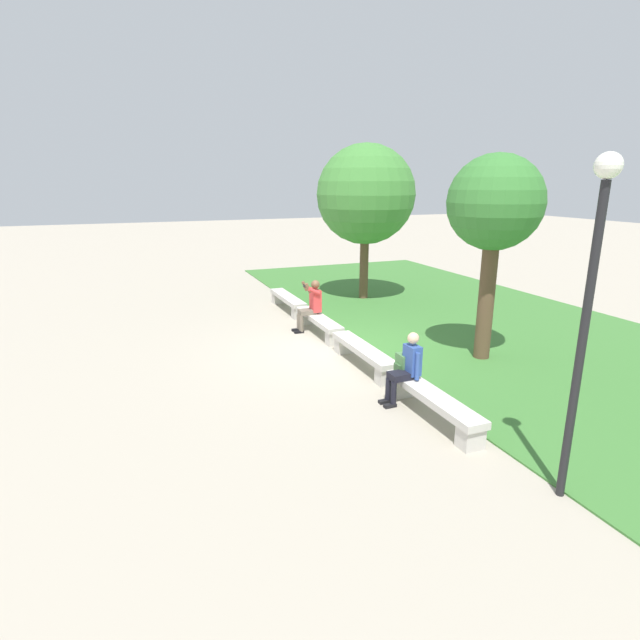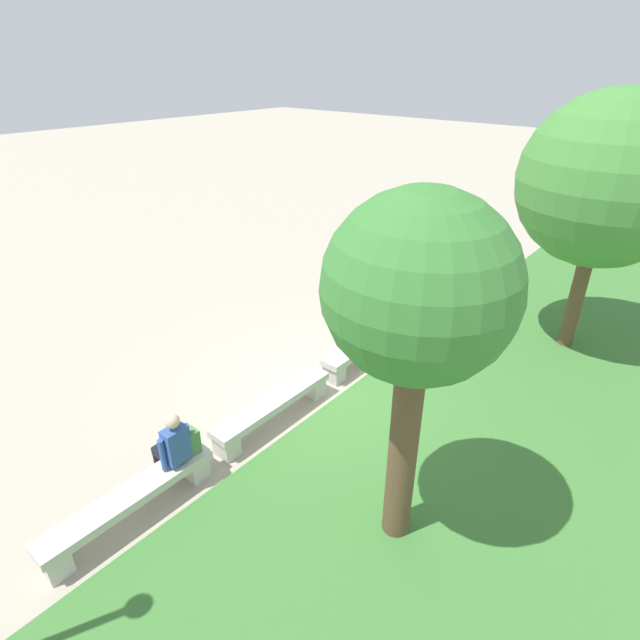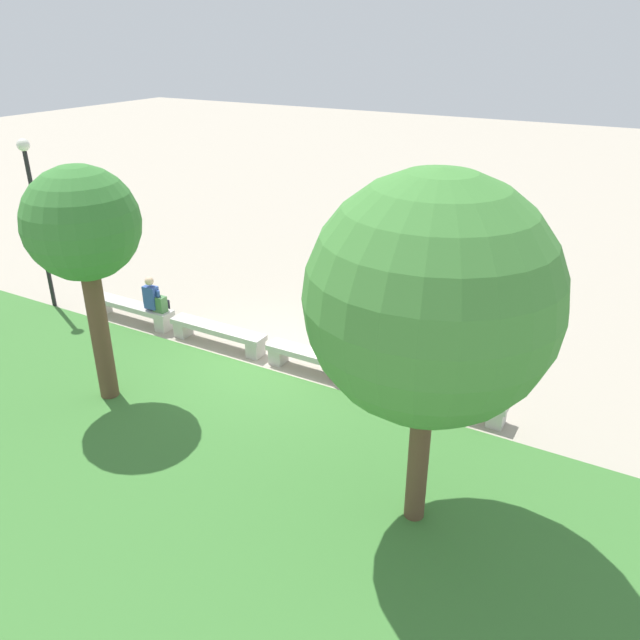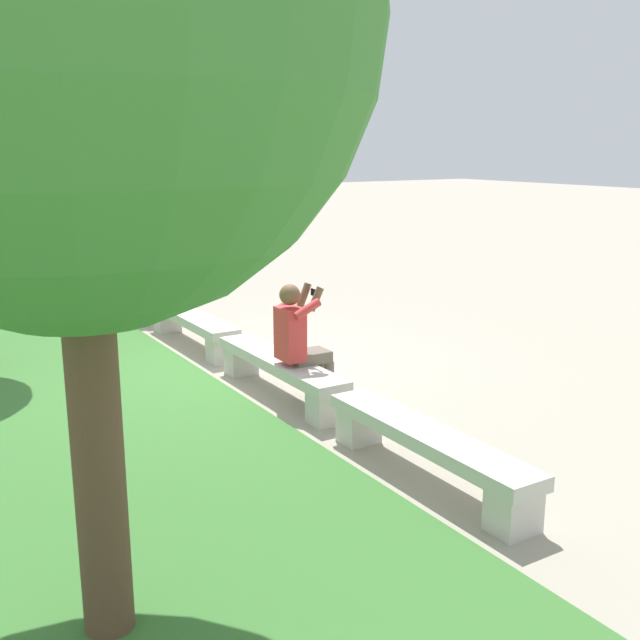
{
  "view_description": "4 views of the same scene",
  "coord_description": "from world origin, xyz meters",
  "px_view_note": "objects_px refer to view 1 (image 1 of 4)",
  "views": [
    {
      "loc": [
        10.01,
        -4.41,
        3.74
      ],
      "look_at": [
        -0.07,
        -0.43,
        0.71
      ],
      "focal_mm": 28.0,
      "sensor_mm": 36.0,
      "label": 1
    },
    {
      "loc": [
        5.65,
        4.73,
        5.27
      ],
      "look_at": [
        -0.77,
        -0.75,
        0.8
      ],
      "focal_mm": 28.0,
      "sensor_mm": 36.0,
      "label": 2
    },
    {
      "loc": [
        -6.59,
        9.35,
        6.23
      ],
      "look_at": [
        -0.86,
        -0.72,
        0.8
      ],
      "focal_mm": 35.0,
      "sensor_mm": 36.0,
      "label": 3
    },
    {
      "loc": [
        -8.24,
        3.76,
        2.72
      ],
      "look_at": [
        -0.92,
        -0.74,
        0.71
      ],
      "focal_mm": 42.0,
      "sensor_mm": 36.0,
      "label": 4
    }
  ],
  "objects_px": {
    "bench_near": "(319,322)",
    "backpack": "(403,364)",
    "bench_main": "(288,300)",
    "tree_right_background": "(495,206)",
    "person_photographer": "(311,303)",
    "bench_far": "(432,401)",
    "bench_mid": "(363,353)",
    "tree_left_background": "(366,195)",
    "lamp_post": "(590,287)",
    "person_distant": "(407,366)"
  },
  "relations": [
    {
      "from": "backpack",
      "to": "lamp_post",
      "type": "height_order",
      "value": "lamp_post"
    },
    {
      "from": "bench_mid",
      "to": "tree_left_background",
      "type": "distance_m",
      "value": 6.99
    },
    {
      "from": "bench_mid",
      "to": "lamp_post",
      "type": "height_order",
      "value": "lamp_post"
    },
    {
      "from": "tree_left_background",
      "to": "person_photographer",
      "type": "bearing_deg",
      "value": -45.86
    },
    {
      "from": "bench_near",
      "to": "lamp_post",
      "type": "distance_m",
      "value": 7.74
    },
    {
      "from": "person_distant",
      "to": "bench_near",
      "type": "bearing_deg",
      "value": 179.12
    },
    {
      "from": "bench_near",
      "to": "bench_mid",
      "type": "height_order",
      "value": "same"
    },
    {
      "from": "bench_far",
      "to": "backpack",
      "type": "xyz_separation_m",
      "value": [
        -0.93,
        -0.01,
        0.32
      ]
    },
    {
      "from": "bench_mid",
      "to": "person_distant",
      "type": "bearing_deg",
      "value": -2.11
    },
    {
      "from": "bench_near",
      "to": "person_photographer",
      "type": "relative_size",
      "value": 1.76
    },
    {
      "from": "bench_main",
      "to": "backpack",
      "type": "bearing_deg",
      "value": -0.11
    },
    {
      "from": "backpack",
      "to": "tree_left_background",
      "type": "xyz_separation_m",
      "value": [
        -7.25,
        2.82,
        2.7
      ]
    },
    {
      "from": "bench_main",
      "to": "bench_mid",
      "type": "height_order",
      "value": "same"
    },
    {
      "from": "person_photographer",
      "to": "tree_left_background",
      "type": "height_order",
      "value": "tree_left_background"
    },
    {
      "from": "person_distant",
      "to": "lamp_post",
      "type": "bearing_deg",
      "value": 7.22
    },
    {
      "from": "tree_left_background",
      "to": "lamp_post",
      "type": "height_order",
      "value": "tree_left_background"
    },
    {
      "from": "bench_mid",
      "to": "bench_far",
      "type": "distance_m",
      "value": 2.53
    },
    {
      "from": "bench_main",
      "to": "tree_left_background",
      "type": "distance_m",
      "value": 4.16
    },
    {
      "from": "lamp_post",
      "to": "bench_near",
      "type": "bearing_deg",
      "value": -177.52
    },
    {
      "from": "person_distant",
      "to": "tree_right_background",
      "type": "relative_size",
      "value": 0.29
    },
    {
      "from": "tree_left_background",
      "to": "bench_mid",
      "type": "bearing_deg",
      "value": -26.42
    },
    {
      "from": "bench_near",
      "to": "tree_right_background",
      "type": "distance_m",
      "value": 4.97
    },
    {
      "from": "bench_main",
      "to": "tree_left_background",
      "type": "height_order",
      "value": "tree_left_background"
    },
    {
      "from": "bench_far",
      "to": "tree_right_background",
      "type": "bearing_deg",
      "value": 127.83
    },
    {
      "from": "bench_mid",
      "to": "person_photographer",
      "type": "bearing_deg",
      "value": -178.44
    },
    {
      "from": "bench_near",
      "to": "lamp_post",
      "type": "bearing_deg",
      "value": 2.48
    },
    {
      "from": "bench_main",
      "to": "backpack",
      "type": "xyz_separation_m",
      "value": [
        6.66,
        -0.01,
        0.32
      ]
    },
    {
      "from": "person_photographer",
      "to": "person_distant",
      "type": "distance_m",
      "value": 4.66
    },
    {
      "from": "bench_main",
      "to": "backpack",
      "type": "distance_m",
      "value": 6.67
    },
    {
      "from": "tree_right_background",
      "to": "tree_left_background",
      "type": "bearing_deg",
      "value": 178.44
    },
    {
      "from": "backpack",
      "to": "person_photographer",
      "type": "bearing_deg",
      "value": -179.17
    },
    {
      "from": "tree_left_background",
      "to": "bench_main",
      "type": "bearing_deg",
      "value": -78.13
    },
    {
      "from": "bench_far",
      "to": "bench_near",
      "type": "bearing_deg",
      "value": 180.0
    },
    {
      "from": "backpack",
      "to": "tree_right_background",
      "type": "bearing_deg",
      "value": 112.93
    },
    {
      "from": "bench_near",
      "to": "bench_far",
      "type": "relative_size",
      "value": 1.0
    },
    {
      "from": "tree_left_background",
      "to": "lamp_post",
      "type": "bearing_deg",
      "value": -13.33
    },
    {
      "from": "bench_main",
      "to": "tree_right_background",
      "type": "height_order",
      "value": "tree_right_background"
    },
    {
      "from": "bench_mid",
      "to": "backpack",
      "type": "relative_size",
      "value": 5.42
    },
    {
      "from": "bench_mid",
      "to": "lamp_post",
      "type": "distance_m",
      "value": 5.38
    },
    {
      "from": "bench_main",
      "to": "person_distant",
      "type": "xyz_separation_m",
      "value": [
        6.87,
        -0.07,
        0.36
      ]
    },
    {
      "from": "bench_main",
      "to": "bench_mid",
      "type": "relative_size",
      "value": 1.0
    },
    {
      "from": "bench_mid",
      "to": "tree_left_background",
      "type": "bearing_deg",
      "value": 153.58
    },
    {
      "from": "bench_near",
      "to": "backpack",
      "type": "bearing_deg",
      "value": -0.18
    },
    {
      "from": "person_photographer",
      "to": "bench_far",
      "type": "bearing_deg",
      "value": 0.83
    },
    {
      "from": "bench_far",
      "to": "person_photographer",
      "type": "relative_size",
      "value": 1.76
    },
    {
      "from": "person_distant",
      "to": "person_photographer",
      "type": "bearing_deg",
      "value": -179.86
    },
    {
      "from": "backpack",
      "to": "lamp_post",
      "type": "distance_m",
      "value": 3.83
    },
    {
      "from": "bench_near",
      "to": "person_photographer",
      "type": "height_order",
      "value": "person_photographer"
    },
    {
      "from": "bench_near",
      "to": "lamp_post",
      "type": "height_order",
      "value": "lamp_post"
    },
    {
      "from": "bench_near",
      "to": "bench_mid",
      "type": "bearing_deg",
      "value": 0.0
    }
  ]
}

